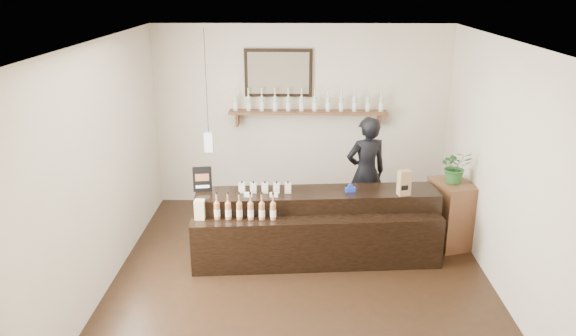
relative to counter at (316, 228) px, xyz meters
The scene contains 10 objects.
ground 0.74m from the counter, 108.15° to the right, with size 5.00×5.00×0.00m, color black.
room_shell 1.44m from the counter, 108.15° to the right, with size 5.00×5.00×5.00m.
back_wall_decor 2.27m from the counter, 100.78° to the left, with size 2.66×0.96×1.69m.
counter is the anchor object (origin of this frame).
promo_sign 1.57m from the counter, behind, with size 0.24×0.06×0.33m.
paper_bag 1.24m from the counter, ahead, with size 0.17×0.14×0.32m.
tape_dispenser 0.66m from the counter, 13.79° to the left, with size 0.13×0.07×0.11m.
side_cabinet 1.85m from the counter, 12.52° to the left, with size 0.60×0.71×0.89m.
potted_plant 1.98m from the counter, 12.52° to the left, with size 0.40×0.34×0.44m, color #266026.
shopkeeper 1.31m from the counter, 53.21° to the left, with size 0.67×0.44×1.85m, color black.
Camera 1 is at (-0.04, -5.95, 3.42)m, focal length 35.00 mm.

